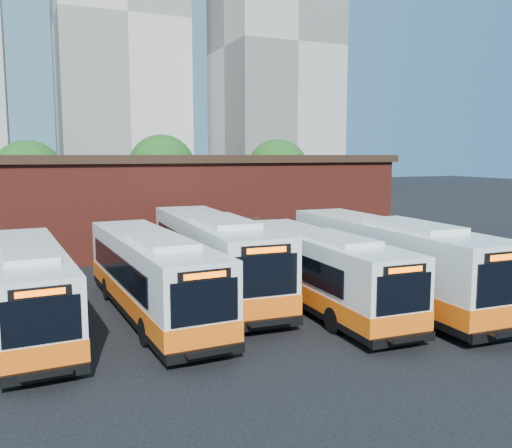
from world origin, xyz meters
name	(u,v)px	position (x,y,z in m)	size (l,w,h in m)	color
ground	(320,318)	(0.00, 0.00, 0.00)	(220.00, 220.00, 0.00)	black
bus_farwest	(28,291)	(-10.55, 3.01, 1.47)	(3.06, 12.02, 3.25)	white
bus_west	(152,278)	(-5.98, 3.01, 1.54)	(3.15, 12.55, 3.39)	white
bus_midwest	(213,258)	(-2.60, 5.34, 1.69)	(3.39, 13.76, 3.72)	white
bus_mideast	(319,272)	(0.78, 1.44, 1.49)	(2.87, 12.12, 3.28)	white
bus_east	(388,263)	(4.12, 1.17, 1.67)	(3.19, 13.57, 3.67)	white
transit_worker	(364,309)	(0.34, -2.48, 0.99)	(0.72, 0.48, 1.99)	#131C36
depot_building	(181,199)	(0.00, 20.00, 3.26)	(28.60, 12.60, 6.40)	maroon
tree_west	(29,176)	(-10.00, 32.00, 4.64)	(6.00, 6.00, 7.65)	#382314
tree_mid	(162,169)	(2.00, 34.00, 5.08)	(6.56, 6.56, 8.36)	#382314
tree_east	(277,171)	(13.00, 31.00, 4.83)	(6.24, 6.24, 7.96)	#382314
tower_center	(118,22)	(7.00, 86.00, 30.34)	(22.00, 20.00, 61.20)	beige
tower_right	(274,48)	(30.00, 68.00, 24.34)	(18.00, 18.00, 49.20)	#B3AEA4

